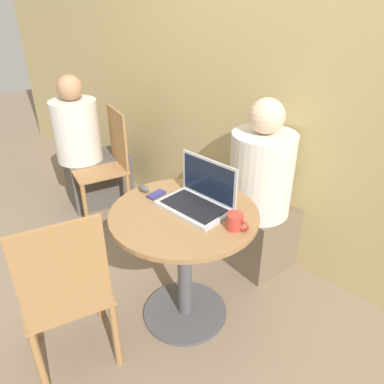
# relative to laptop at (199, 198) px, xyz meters

# --- Properties ---
(ground_plane) EXTENTS (12.00, 12.00, 0.00)m
(ground_plane) POSITION_rel_laptop_xyz_m (-0.02, -0.09, -0.76)
(ground_plane) COLOR #7F6B56
(back_wall) EXTENTS (7.00, 0.05, 2.60)m
(back_wall) POSITION_rel_laptop_xyz_m (-0.02, 0.79, 0.54)
(back_wall) COLOR tan
(back_wall) RESTS_ON ground_plane
(round_table) EXTENTS (0.77, 0.77, 0.71)m
(round_table) POSITION_rel_laptop_xyz_m (-0.02, -0.09, -0.27)
(round_table) COLOR #4C4C51
(round_table) RESTS_ON ground_plane
(laptop) EXTENTS (0.37, 0.23, 0.25)m
(laptop) POSITION_rel_laptop_xyz_m (0.00, 0.00, 0.00)
(laptop) COLOR #B7B7BC
(laptop) RESTS_ON round_table
(cell_phone) EXTENTS (0.06, 0.10, 0.02)m
(cell_phone) POSITION_rel_laptop_xyz_m (-0.24, -0.08, -0.05)
(cell_phone) COLOR navy
(cell_phone) RESTS_ON round_table
(computer_mouse) EXTENTS (0.07, 0.04, 0.04)m
(computer_mouse) POSITION_rel_laptop_xyz_m (-0.33, -0.09, -0.03)
(computer_mouse) COLOR #4C4C51
(computer_mouse) RESTS_ON round_table
(coffee_cup) EXTENTS (0.13, 0.08, 0.08)m
(coffee_cup) POSITION_rel_laptop_xyz_m (0.26, -0.03, -0.01)
(coffee_cup) COLOR #B2382D
(coffee_cup) RESTS_ON round_table
(chair_empty) EXTENTS (0.51, 0.51, 0.92)m
(chair_empty) POSITION_rel_laptop_xyz_m (-0.18, -0.70, -0.30)
(chair_empty) COLOR #9E7042
(chair_empty) RESTS_ON ground_plane
(person_seated) EXTENTS (0.45, 0.63, 1.18)m
(person_seated) POSITION_rel_laptop_xyz_m (0.02, 0.62, -0.28)
(person_seated) COLOR brown
(person_seated) RESTS_ON ground_plane
(chair_background) EXTENTS (0.50, 0.50, 0.89)m
(chair_background) POSITION_rel_laptop_xyz_m (-1.29, 0.29, -0.31)
(chair_background) COLOR #9E7042
(chair_background) RESTS_ON ground_plane
(person_background) EXTENTS (0.49, 0.61, 1.13)m
(person_background) POSITION_rel_laptop_xyz_m (-1.54, 0.28, -0.30)
(person_background) COLOR #4C4742
(person_background) RESTS_ON ground_plane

